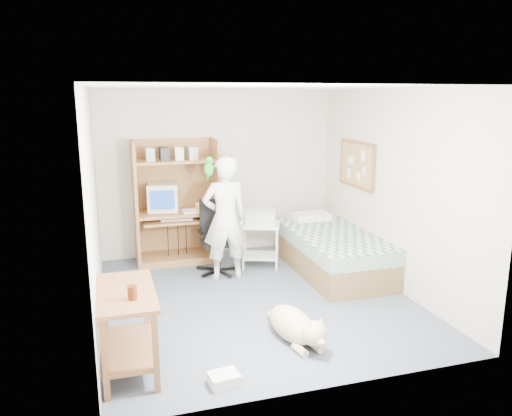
# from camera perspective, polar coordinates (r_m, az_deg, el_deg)

# --- Properties ---
(floor) EXTENTS (4.00, 4.00, 0.00)m
(floor) POSITION_cam_1_polar(r_m,az_deg,el_deg) (6.18, -0.03, -10.27)
(floor) COLOR #495063
(floor) RESTS_ON ground
(wall_back) EXTENTS (3.60, 0.02, 2.50)m
(wall_back) POSITION_cam_1_polar(r_m,az_deg,el_deg) (7.71, -4.32, 4.03)
(wall_back) COLOR beige
(wall_back) RESTS_ON floor
(wall_right) EXTENTS (0.02, 4.00, 2.50)m
(wall_right) POSITION_cam_1_polar(r_m,az_deg,el_deg) (6.54, 15.27, 2.04)
(wall_right) COLOR beige
(wall_right) RESTS_ON floor
(wall_left) EXTENTS (0.02, 4.00, 2.50)m
(wall_left) POSITION_cam_1_polar(r_m,az_deg,el_deg) (5.57, -18.06, 0.04)
(wall_left) COLOR beige
(wall_left) RESTS_ON floor
(ceiling) EXTENTS (3.60, 4.00, 0.02)m
(ceiling) POSITION_cam_1_polar(r_m,az_deg,el_deg) (5.68, -0.03, 13.61)
(ceiling) COLOR white
(ceiling) RESTS_ON wall_back
(computer_hutch) EXTENTS (1.20, 0.63, 1.80)m
(computer_hutch) POSITION_cam_1_polar(r_m,az_deg,el_deg) (7.41, -9.11, 0.18)
(computer_hutch) COLOR brown
(computer_hutch) RESTS_ON floor
(bed) EXTENTS (1.02, 2.02, 0.66)m
(bed) POSITION_cam_1_polar(r_m,az_deg,el_deg) (7.06, 8.71, -4.93)
(bed) COLOR brown
(bed) RESTS_ON floor
(side_desk) EXTENTS (0.50, 1.00, 0.75)m
(side_desk) POSITION_cam_1_polar(r_m,az_deg,el_deg) (4.66, -14.51, -12.05)
(side_desk) COLOR brown
(side_desk) RESTS_ON floor
(corkboard) EXTENTS (0.04, 0.94, 0.66)m
(corkboard) POSITION_cam_1_polar(r_m,az_deg,el_deg) (7.26, 11.44, 4.87)
(corkboard) COLOR #9B7B45
(corkboard) RESTS_ON wall_right
(office_chair) EXTENTS (0.56, 0.56, 0.99)m
(office_chair) POSITION_cam_1_polar(r_m,az_deg,el_deg) (6.99, -4.49, -4.42)
(office_chair) COLOR black
(office_chair) RESTS_ON floor
(person) EXTENTS (0.61, 0.41, 1.65)m
(person) POSITION_cam_1_polar(r_m,az_deg,el_deg) (6.59, -3.55, -1.22)
(person) COLOR white
(person) RESTS_ON floor
(parrot) EXTENTS (0.12, 0.21, 0.33)m
(parrot) POSITION_cam_1_polar(r_m,az_deg,el_deg) (6.43, -5.41, 4.63)
(parrot) COLOR #159217
(parrot) RESTS_ON person
(dog) EXTENTS (0.46, 1.05, 0.39)m
(dog) POSITION_cam_1_polar(r_m,az_deg,el_deg) (5.13, 4.51, -13.23)
(dog) COLOR beige
(dog) RESTS_ON floor
(printer_cart) EXTENTS (0.65, 0.59, 0.64)m
(printer_cart) POSITION_cam_1_polar(r_m,az_deg,el_deg) (7.13, 0.52, -3.44)
(printer_cart) COLOR white
(printer_cart) RESTS_ON floor
(printer) EXTENTS (0.51, 0.45, 0.18)m
(printer) POSITION_cam_1_polar(r_m,az_deg,el_deg) (7.05, 0.53, -1.05)
(printer) COLOR beige
(printer) RESTS_ON printer_cart
(crt_monitor) EXTENTS (0.49, 0.51, 0.40)m
(crt_monitor) POSITION_cam_1_polar(r_m,az_deg,el_deg) (7.37, -10.56, 1.26)
(crt_monitor) COLOR beige
(crt_monitor) RESTS_ON computer_hutch
(keyboard) EXTENTS (0.46, 0.19, 0.03)m
(keyboard) POSITION_cam_1_polar(r_m,az_deg,el_deg) (7.29, -9.09, -1.25)
(keyboard) COLOR beige
(keyboard) RESTS_ON computer_hutch
(pencil_cup) EXTENTS (0.08, 0.08, 0.12)m
(pencil_cup) POSITION_cam_1_polar(r_m,az_deg,el_deg) (7.38, -6.64, 0.18)
(pencil_cup) COLOR gold
(pencil_cup) RESTS_ON computer_hutch
(drink_glass) EXTENTS (0.08, 0.08, 0.12)m
(drink_glass) POSITION_cam_1_polar(r_m,az_deg,el_deg) (4.34, -13.95, -9.36)
(drink_glass) COLOR #401A0A
(drink_glass) RESTS_ON side_desk
(floor_box_a) EXTENTS (0.27, 0.23, 0.10)m
(floor_box_a) POSITION_cam_1_polar(r_m,az_deg,el_deg) (4.51, -3.67, -18.94)
(floor_box_a) COLOR white
(floor_box_a) RESTS_ON floor
(floor_box_b) EXTENTS (0.22, 0.25, 0.08)m
(floor_box_b) POSITION_cam_1_polar(r_m,az_deg,el_deg) (5.13, -12.56, -15.16)
(floor_box_b) COLOR #B8B9B3
(floor_box_b) RESTS_ON floor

